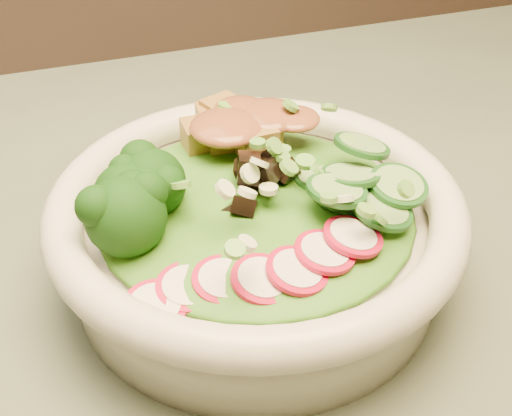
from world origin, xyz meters
name	(u,v)px	position (x,y,z in m)	size (l,w,h in m)	color
salad_bowl	(256,232)	(0.02, 0.02, 0.79)	(0.27, 0.27, 0.07)	silver
lettuce_bed	(256,207)	(0.02, 0.02, 0.81)	(0.20, 0.20, 0.02)	#2C6816
broccoli_florets	(156,196)	(-0.04, 0.03, 0.82)	(0.08, 0.07, 0.04)	black
radish_slices	(276,270)	(0.01, -0.04, 0.81)	(0.11, 0.04, 0.02)	#B60E32
cucumber_slices	(357,185)	(0.08, 0.01, 0.82)	(0.07, 0.07, 0.04)	#88C26C
mushroom_heap	(254,178)	(0.02, 0.04, 0.82)	(0.07, 0.07, 0.04)	black
tofu_cubes	(247,140)	(0.03, 0.08, 0.82)	(0.09, 0.06, 0.04)	olive
peanut_sauce	(247,124)	(0.03, 0.08, 0.83)	(0.07, 0.06, 0.02)	brown
scallion_garnish	(256,176)	(0.02, 0.02, 0.83)	(0.19, 0.19, 0.02)	#63AC3C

